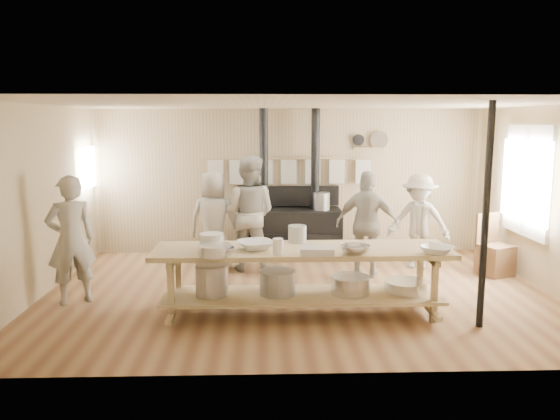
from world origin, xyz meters
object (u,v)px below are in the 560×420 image
Objects in this scene: stove at (289,227)px; cook_far_left at (71,240)px; cook_center at (214,221)px; chair at (494,257)px; cook_right at (368,224)px; cook_by_window at (419,221)px; roasting_pan at (317,251)px; cook_left at (249,213)px; prep_table at (301,274)px.

stove is 1.53× the size of cook_far_left.
chair is at bearing -176.01° from cook_center.
cook_right is 1.06× the size of cook_by_window.
cook_far_left reaches higher than cook_center.
roasting_pan is at bearing -102.47° from cook_by_window.
cook_far_left is at bearing 32.44° from cook_right.
stove is at bearing -113.47° from cook_left.
roasting_pan is at bearing -87.39° from stove.
cook_center is at bearing 120.19° from prep_table.
stove is 2.24m from cook_by_window.
cook_left is at bearing -154.53° from cook_by_window.
cook_left reaches higher than cook_right.
cook_right is at bearing 166.18° from cook_far_left.
prep_table is 3.03m from cook_far_left.
roasting_pan is at bearing 134.96° from cook_far_left.
cook_right is (2.38, -0.47, 0.02)m from cook_center.
chair is 2.47× the size of roasting_pan.
cook_right is (1.82, -0.46, -0.11)m from cook_left.
stove is 1.19m from cook_left.
stove is 3.41m from chair.
cook_center reaches higher than chair.
stove reaches higher than cook_left.
cook_by_window is 3.15m from roasting_pan.
stove reaches higher than prep_table.
prep_table is 2.12× the size of cook_far_left.
chair is at bearing -171.33° from cook_left.
prep_table is 0.52m from roasting_pan.
prep_table is 2.24× the size of cook_center.
prep_table is (-0.00, -3.02, -0.00)m from stove.
cook_far_left is at bearing 49.75° from cook_left.
cook_by_window is at bearing -135.05° from cook_right.
prep_table is 3.78× the size of chair.
roasting_pan is (-1.91, -2.50, 0.12)m from cook_by_window.
stove is at bearing 89.96° from prep_table.
cook_center is (-1.25, 2.15, 0.28)m from prep_table.
cook_left is 0.57m from cook_center.
prep_table is at bearing 73.13° from cook_right.
stove is at bearing 92.61° from roasting_pan.
cook_left reaches higher than prep_table.
stove reaches higher than chair.
cook_left is 1.95× the size of chair.
cook_left is at bearing -170.97° from cook_center.
chair is (3.15, 1.73, -0.24)m from prep_table.
cook_far_left is at bearing -137.32° from cook_by_window.
cook_by_window reaches higher than roasting_pan.
roasting_pan is (1.40, -2.48, 0.09)m from cook_center.
chair reaches higher than roasting_pan.
cook_left is at bearing 2.89° from cook_right.
cook_far_left is at bearing 169.29° from prep_table.
cook_left is (-0.69, 2.14, 0.41)m from prep_table.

